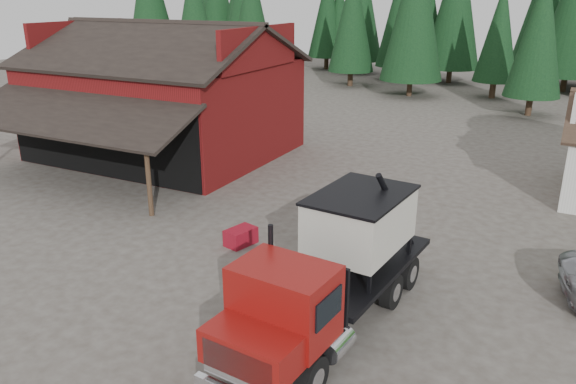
% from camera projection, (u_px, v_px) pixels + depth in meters
% --- Properties ---
extents(ground, '(120.00, 120.00, 0.00)m').
position_uv_depth(ground, '(242.00, 266.00, 18.55)').
color(ground, '#484239').
rests_on(ground, ground).
extents(red_barn, '(12.80, 13.63, 7.18)m').
position_uv_depth(red_barn, '(165.00, 105.00, 30.68)').
color(red_barn, maroon).
rests_on(red_barn, ground).
extents(conifer_backdrop, '(76.00, 16.00, 16.00)m').
position_uv_depth(conifer_backdrop, '(473.00, 86.00, 53.70)').
color(conifer_backdrop, black).
rests_on(conifer_backdrop, ground).
extents(near_pine_a, '(4.40, 4.40, 11.40)m').
position_uv_depth(near_pine_a, '(195.00, 18.00, 49.32)').
color(near_pine_a, '#382619').
rests_on(near_pine_a, ground).
extents(near_pine_b, '(3.96, 3.96, 10.40)m').
position_uv_depth(near_pine_b, '(540.00, 32.00, 39.08)').
color(near_pine_b, '#382619').
rests_on(near_pine_b, ground).
extents(near_pine_d, '(5.28, 5.28, 13.40)m').
position_uv_depth(near_pine_d, '(415.00, 6.00, 46.24)').
color(near_pine_d, '#382619').
rests_on(near_pine_d, ground).
extents(feed_truck, '(3.04, 8.74, 3.87)m').
position_uv_depth(feed_truck, '(335.00, 264.00, 14.69)').
color(feed_truck, black).
rests_on(feed_truck, ground).
extents(equip_box, '(0.96, 1.24, 0.60)m').
position_uv_depth(equip_box, '(241.00, 237.00, 20.03)').
color(equip_box, maroon).
rests_on(equip_box, ground).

